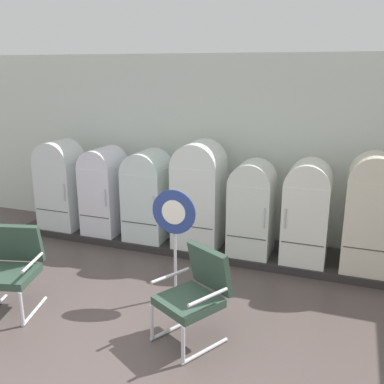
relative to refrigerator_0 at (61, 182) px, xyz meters
The scene contains 13 objects.
ground 3.90m from the refrigerator_0, 49.51° to the right, with size 12.00×10.00×0.05m, color #4F4340.
back_wall 2.65m from the refrigerator_0, 17.59° to the left, with size 11.76×0.12×3.00m.
display_plinth 2.61m from the refrigerator_0, ahead, with size 6.30×0.95×0.11m, color #2B2828.
refrigerator_0 is the anchor object (origin of this frame).
refrigerator_1 0.82m from the refrigerator_0, ahead, with size 0.58×0.71×1.43m.
refrigerator_2 1.62m from the refrigerator_0, ahead, with size 0.65×0.69×1.43m.
refrigerator_3 2.49m from the refrigerator_0, ahead, with size 0.71×0.68×1.63m.
refrigerator_4 3.32m from the refrigerator_0, ahead, with size 0.61×0.62×1.40m.
refrigerator_5 4.10m from the refrigerator_0, ahead, with size 0.62×0.68×1.45m.
refrigerator_6 4.93m from the refrigerator_0, ahead, with size 0.66×0.62×1.61m.
armchair_left 2.52m from the refrigerator_0, 66.85° to the right, with size 0.74×0.80×1.00m.
armchair_right 3.88m from the refrigerator_0, 33.60° to the right, with size 0.83×0.87×1.00m.
sign_stand 3.04m from the refrigerator_0, 27.97° to the right, with size 0.55×0.32×1.41m.
Camera 1 is at (2.13, -3.10, 2.81)m, focal length 40.85 mm.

